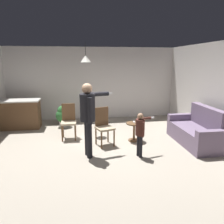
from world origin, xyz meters
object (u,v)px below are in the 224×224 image
Objects in this scene: person_adult at (88,112)px; potted_plant_corner at (63,115)px; kitchen_counter at (21,114)px; person_child at (140,130)px; couch_floral at (197,132)px; dining_chair_near_wall at (69,120)px; spare_remote_on_table at (134,122)px; dining_chair_by_counter at (104,125)px; side_table_by_couch at (134,130)px.

potted_plant_corner is at bearing -176.18° from person_adult.
person_child is (3.28, -2.77, 0.17)m from kitchen_counter.
couch_floral reaches higher than potted_plant_corner.
dining_chair_near_wall is 1.86m from spare_remote_on_table.
side_table_by_couch is at bearing 170.92° from dining_chair_by_counter.
spare_remote_on_table is (3.41, -1.72, 0.06)m from kitchen_counter.
person_adult is (-1.29, -0.83, 0.73)m from side_table_by_couch.
couch_floral is at bearing -23.47° from kitchen_counter.
side_table_by_couch is at bearing -27.06° from kitchen_counter.
spare_remote_on_table is at bearing 74.31° from couch_floral.
side_table_by_couch is 4.00× the size of spare_remote_on_table.
person_child reaches higher than potted_plant_corner.
couch_floral reaches higher than spare_remote_on_table.
person_adult is 0.95m from dining_chair_by_counter.
person_adult is at bearing 111.59° from dining_chair_near_wall.
dining_chair_near_wall is (-0.93, 0.66, 0.00)m from dining_chair_by_counter.
couch_floral is 1.43× the size of kitchen_counter.
dining_chair_by_counter and dining_chair_near_wall have the same top height.
person_adult is 1.25m from person_child.
spare_remote_on_table is at bearing 88.21° from side_table_by_couch.
kitchen_counter is 3.16m from dining_chair_by_counter.
potted_plant_corner is 5.65× the size of spare_remote_on_table.
person_child is at bearing -54.78° from potted_plant_corner.
dining_chair_by_counter is at bearing 83.46° from couch_floral.
side_table_by_couch is at bearing -39.65° from potted_plant_corner.
dining_chair_by_counter is at bearing -154.01° from person_child.
potted_plant_corner is 2.64m from spare_remote_on_table.
dining_chair_near_wall reaches higher than side_table_by_couch.
person_adult is at bearing 97.68° from couch_floral.
spare_remote_on_table is at bearing 159.18° from person_child.
kitchen_counter is 2.03m from dining_chair_near_wall.
person_child reaches higher than dining_chair_by_counter.
person_adult is 1.71× the size of dining_chair_by_counter.
dining_chair_by_counter is at bearing -169.05° from spare_remote_on_table.
person_child is (-1.75, -0.58, 0.32)m from couch_floral.
dining_chair_by_counter is 7.69× the size of spare_remote_on_table.
person_adult reaches higher than spare_remote_on_table.
kitchen_counter is 3.38m from person_adult.
dining_chair_near_wall is (-1.80, 0.51, 0.22)m from side_table_by_couch.
dining_chair_near_wall is at bearing -146.74° from person_child.
person_child is at bearing -40.13° from kitchen_counter.
side_table_by_couch is 0.50× the size of person_child.
dining_chair_by_counter is at bearing -170.36° from side_table_by_couch.
potted_plant_corner is (-1.92, 2.72, -0.24)m from person_child.
spare_remote_on_table reaches higher than side_table_by_couch.
dining_chair_near_wall is at bearing 164.84° from spare_remote_on_table.
person_adult is at bearing 39.44° from dining_chair_by_counter.
dining_chair_by_counter reaches higher than spare_remote_on_table.
person_child is 3.34m from potted_plant_corner.
side_table_by_couch is 0.52× the size of dining_chair_by_counter.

